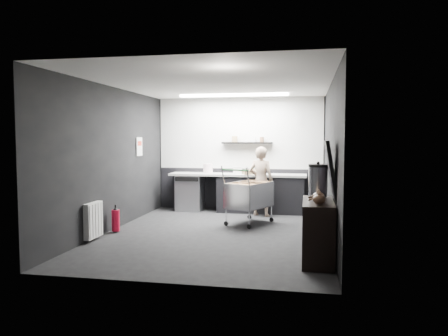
# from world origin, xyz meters

# --- Properties ---
(floor) EXTENTS (5.50, 5.50, 0.00)m
(floor) POSITION_xyz_m (0.00, 0.00, 0.00)
(floor) COLOR black
(floor) RESTS_ON ground
(ceiling) EXTENTS (5.50, 5.50, 0.00)m
(ceiling) POSITION_xyz_m (0.00, 0.00, 2.70)
(ceiling) COLOR white
(ceiling) RESTS_ON wall_back
(wall_back) EXTENTS (5.50, 0.00, 5.50)m
(wall_back) POSITION_xyz_m (0.00, 2.75, 1.35)
(wall_back) COLOR black
(wall_back) RESTS_ON floor
(wall_front) EXTENTS (5.50, 0.00, 5.50)m
(wall_front) POSITION_xyz_m (0.00, -2.75, 1.35)
(wall_front) COLOR black
(wall_front) RESTS_ON floor
(wall_left) EXTENTS (0.00, 5.50, 5.50)m
(wall_left) POSITION_xyz_m (-2.00, 0.00, 1.35)
(wall_left) COLOR black
(wall_left) RESTS_ON floor
(wall_right) EXTENTS (0.00, 5.50, 5.50)m
(wall_right) POSITION_xyz_m (2.00, 0.00, 1.35)
(wall_right) COLOR black
(wall_right) RESTS_ON floor
(kitchen_wall_panel) EXTENTS (3.95, 0.02, 1.70)m
(kitchen_wall_panel) POSITION_xyz_m (0.00, 2.73, 1.85)
(kitchen_wall_panel) COLOR silver
(kitchen_wall_panel) RESTS_ON wall_back
(dado_panel) EXTENTS (3.95, 0.02, 1.00)m
(dado_panel) POSITION_xyz_m (0.00, 2.73, 0.50)
(dado_panel) COLOR black
(dado_panel) RESTS_ON wall_back
(floating_shelf) EXTENTS (1.20, 0.22, 0.04)m
(floating_shelf) POSITION_xyz_m (0.20, 2.62, 1.62)
(floating_shelf) COLOR black
(floating_shelf) RESTS_ON wall_back
(wall_clock) EXTENTS (0.20, 0.03, 0.20)m
(wall_clock) POSITION_xyz_m (1.40, 2.72, 2.15)
(wall_clock) COLOR silver
(wall_clock) RESTS_ON wall_back
(poster) EXTENTS (0.02, 0.30, 0.40)m
(poster) POSITION_xyz_m (-1.98, 1.30, 1.55)
(poster) COLOR white
(poster) RESTS_ON wall_left
(poster_red_band) EXTENTS (0.02, 0.22, 0.10)m
(poster_red_band) POSITION_xyz_m (-1.98, 1.30, 1.62)
(poster_red_band) COLOR red
(poster_red_band) RESTS_ON poster
(radiator) EXTENTS (0.10, 0.50, 0.60)m
(radiator) POSITION_xyz_m (-1.94, -0.90, 0.35)
(radiator) COLOR silver
(radiator) RESTS_ON wall_left
(ceiling_strip) EXTENTS (2.40, 0.20, 0.04)m
(ceiling_strip) POSITION_xyz_m (0.00, 1.85, 2.67)
(ceiling_strip) COLOR white
(ceiling_strip) RESTS_ON ceiling
(prep_counter) EXTENTS (3.20, 0.61, 0.90)m
(prep_counter) POSITION_xyz_m (0.14, 2.42, 0.46)
(prep_counter) COLOR black
(prep_counter) RESTS_ON floor
(person) EXTENTS (0.65, 0.51, 1.55)m
(person) POSITION_xyz_m (0.61, 1.97, 0.77)
(person) COLOR beige
(person) RESTS_ON floor
(shopping_cart) EXTENTS (1.01, 1.28, 1.14)m
(shopping_cart) POSITION_xyz_m (0.46, 1.04, 0.55)
(shopping_cart) COLOR silver
(shopping_cart) RESTS_ON floor
(sideboard) EXTENTS (0.49, 1.14, 1.71)m
(sideboard) POSITION_xyz_m (1.78, -1.39, 0.55)
(sideboard) COLOR black
(sideboard) RESTS_ON floor
(fire_extinguisher) EXTENTS (0.15, 0.15, 0.48)m
(fire_extinguisher) POSITION_xyz_m (-1.85, -0.22, 0.24)
(fire_extinguisher) COLOR #AE0B25
(fire_extinguisher) RESTS_ON floor
(cardboard_box) EXTENTS (0.58, 0.52, 0.09)m
(cardboard_box) POSITION_xyz_m (0.36, 2.37, 0.95)
(cardboard_box) COLOR olive
(cardboard_box) RESTS_ON prep_counter
(pink_tub) EXTENTS (0.22, 0.22, 0.22)m
(pink_tub) POSITION_xyz_m (-0.71, 2.42, 1.01)
(pink_tub) COLOR white
(pink_tub) RESTS_ON prep_counter
(white_container) EXTENTS (0.21, 0.17, 0.18)m
(white_container) POSITION_xyz_m (0.01, 2.37, 0.99)
(white_container) COLOR silver
(white_container) RESTS_ON prep_counter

